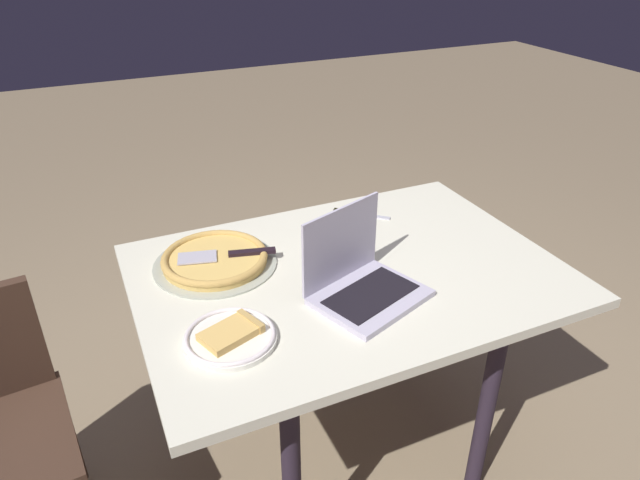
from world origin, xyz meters
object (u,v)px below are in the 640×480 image
Objects in this scene: laptop at (360,279)px; table_knife at (356,213)px; pizza_tray at (215,259)px; pizza_plate at (231,336)px; dining_table at (348,294)px.

laptop is 0.50m from table_knife.
laptop is at bearing -44.11° from pizza_tray.
table_knife is (0.55, 0.13, -0.02)m from pizza_tray.
laptop is at bearing -116.02° from table_knife.
table_knife is (0.61, 0.50, -0.01)m from pizza_plate.
table_knife is at bearing 39.02° from pizza_plate.
dining_table is 0.39m from table_knife.
pizza_plate is at bearing -157.72° from dining_table.
dining_table is at bearing -120.57° from table_knife.
pizza_plate reaches higher than table_knife.
dining_table is 5.32× the size of pizza_plate.
laptop reaches higher than pizza_plate.
laptop is 0.47m from pizza_tray.
laptop is 0.40m from pizza_plate.
table_knife is (0.19, 0.32, 0.09)m from dining_table.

